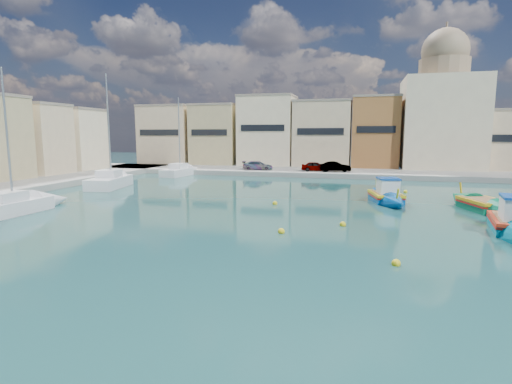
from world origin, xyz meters
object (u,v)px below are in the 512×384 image
at_px(church_block, 441,110).
at_px(yacht_north, 186,171).
at_px(luzzu_blue_cabin, 386,197).
at_px(luzzu_green, 484,206).
at_px(yacht_mid, 30,204).
at_px(yacht_midnorth, 117,181).

bearing_deg(church_block, yacht_north, -159.47).
height_order(luzzu_blue_cabin, luzzu_green, luzzu_blue_cabin).
distance_m(luzzu_blue_cabin, yacht_north, 28.28).
height_order(church_block, yacht_mid, church_block).
height_order(yacht_north, yacht_mid, yacht_north).
bearing_deg(church_block, yacht_midnorth, -145.07).
relative_size(luzzu_green, yacht_midnorth, 0.75).
height_order(luzzu_blue_cabin, yacht_north, yacht_north).
distance_m(church_block, yacht_mid, 49.78).
relative_size(yacht_midnorth, yacht_mid, 1.16).
bearing_deg(luzzu_green, luzzu_blue_cabin, 162.28).
bearing_deg(yacht_mid, yacht_north, 89.68).
distance_m(luzzu_blue_cabin, yacht_mid, 25.95).
xyz_separation_m(luzzu_blue_cabin, yacht_north, (-23.86, 15.19, 0.06)).
relative_size(luzzu_blue_cabin, luzzu_green, 0.96).
xyz_separation_m(yacht_north, yacht_midnorth, (-2.10, -11.87, 0.05)).
xyz_separation_m(church_block, luzzu_green, (-1.89, -29.24, -8.12)).
relative_size(luzzu_blue_cabin, yacht_mid, 0.84).
height_order(church_block, luzzu_green, church_block).
xyz_separation_m(luzzu_blue_cabin, luzzu_green, (6.36, -2.03, -0.07)).
xyz_separation_m(luzzu_green, yacht_midnorth, (-32.31, 5.35, 0.18)).
bearing_deg(yacht_north, luzzu_green, -29.68).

